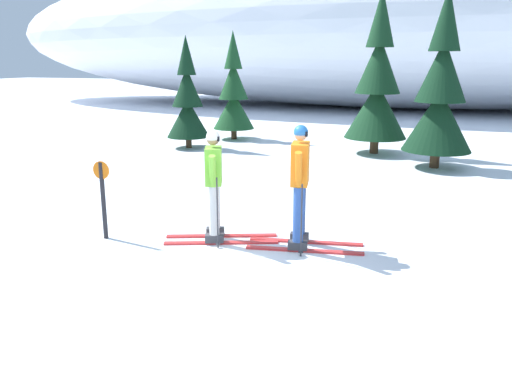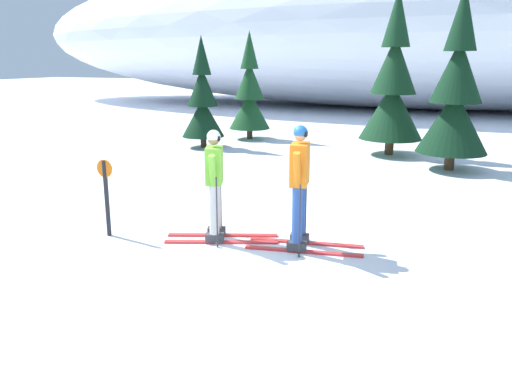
{
  "view_description": "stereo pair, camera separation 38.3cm",
  "coord_description": "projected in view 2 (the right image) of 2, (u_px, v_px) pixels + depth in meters",
  "views": [
    {
      "loc": [
        2.19,
        -5.5,
        2.72
      ],
      "look_at": [
        -0.19,
        1.28,
        0.95
      ],
      "focal_mm": 35.08,
      "sensor_mm": 36.0,
      "label": 1
    },
    {
      "loc": [
        2.55,
        -5.36,
        2.72
      ],
      "look_at": [
        -0.19,
        1.28,
        0.95
      ],
      "focal_mm": 35.08,
      "sensor_mm": 36.0,
      "label": 2
    }
  ],
  "objects": [
    {
      "name": "trail_marker_post",
      "position": [
        106.0,
        193.0,
        7.81
      ],
      "size": [
        0.28,
        0.07,
        1.23
      ],
      "color": "black",
      "rests_on": "ground"
    },
    {
      "name": "ground_plane",
      "position": [
        232.0,
        278.0,
        6.41
      ],
      "size": [
        120.0,
        120.0,
        0.0
      ],
      "primitive_type": "plane",
      "color": "white"
    },
    {
      "name": "skier_orange_jacket",
      "position": [
        300.0,
        184.0,
        7.23
      ],
      "size": [
        1.78,
        0.84,
        1.83
      ],
      "color": "red",
      "rests_on": "ground"
    },
    {
      "name": "skier_lime_jacket",
      "position": [
        215.0,
        184.0,
        7.58
      ],
      "size": [
        1.77,
        1.02,
        1.72
      ],
      "color": "red",
      "rests_on": "ground"
    },
    {
      "name": "pine_tree_far_left",
      "position": [
        203.0,
        101.0,
        15.74
      ],
      "size": [
        1.34,
        1.34,
        3.48
      ],
      "color": "#47301E",
      "rests_on": "ground"
    },
    {
      "name": "pine_tree_center_right",
      "position": [
        456.0,
        95.0,
        12.31
      ],
      "size": [
        1.73,
        1.73,
        4.49
      ],
      "color": "#47301E",
      "rests_on": "ground"
    },
    {
      "name": "snow_ridge_background",
      "position": [
        422.0,
        29.0,
        28.32
      ],
      "size": [
        51.2,
        18.15,
        8.88
      ],
      "primitive_type": "ellipsoid",
      "color": "white",
      "rests_on": "ground"
    },
    {
      "name": "pine_tree_left",
      "position": [
        250.0,
        95.0,
        17.41
      ],
      "size": [
        1.43,
        1.43,
        3.71
      ],
      "color": "#47301E",
      "rests_on": "ground"
    },
    {
      "name": "pine_tree_center_left",
      "position": [
        393.0,
        87.0,
        14.36
      ],
      "size": [
        1.82,
        1.82,
        4.71
      ],
      "color": "#47301E",
      "rests_on": "ground"
    }
  ]
}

